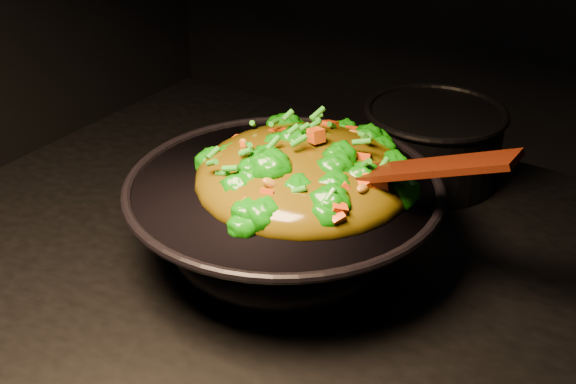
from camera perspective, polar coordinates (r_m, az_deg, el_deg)
The scene contains 4 objects.
wok at distance 0.92m, azimuth -0.34°, elevation -2.37°, with size 0.39×0.39×0.11m, color black, non-canonical shape.
stir_fry at distance 0.88m, azimuth 1.28°, elevation 3.53°, with size 0.27×0.27×0.09m, color #137B08, non-canonical shape.
spatula at distance 0.83m, azimuth 8.13°, elevation 1.63°, with size 0.30×0.04×0.01m, color #3E1204.
back_pot at distance 1.13m, azimuth 11.35°, elevation 3.76°, with size 0.21×0.21×0.12m, color black.
Camera 1 is at (0.35, -0.64, 1.45)m, focal length 45.00 mm.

